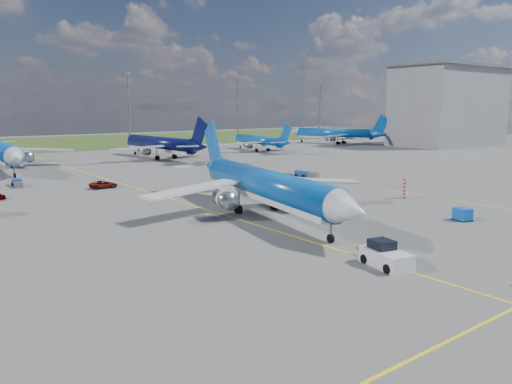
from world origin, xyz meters
TOP-DOWN VIEW (x-y plane):
  - ground at (0.00, 0.00)m, footprint 400.00×400.00m
  - taxiway_lines at (0.17, 27.70)m, footprint 60.25×160.00m
  - floodlight_masts at (10.00, 110.00)m, footprint 202.20×0.50m
  - terminal_building at (120.00, 60.00)m, footprint 42.00×22.00m
  - warning_post at (26.00, 8.00)m, footprint 0.50×0.50m
  - bg_jet_nnw at (-12.01, 76.87)m, footprint 33.45×43.17m
  - bg_jet_n at (23.92, 77.96)m, footprint 32.30×40.85m
  - bg_jet_ne at (56.26, 80.28)m, footprint 26.79×33.52m
  - bg_jet_ene at (94.13, 86.66)m, footprint 39.81×45.38m
  - main_airliner at (3.78, 10.76)m, footprint 37.24×44.59m
  - pushback_tug at (-0.32, -9.60)m, footprint 3.08×6.10m
  - uld_container at (19.67, -4.49)m, footprint 1.73×2.00m
  - service_car_b at (-4.02, 41.81)m, footprint 4.30×2.06m
  - service_car_c at (24.71, 30.45)m, footprint 3.04×4.22m
  - baggage_tug_w at (30.08, 32.32)m, footprint 2.23×4.73m
  - baggage_tug_c at (-14.25, 52.18)m, footprint 1.88×4.91m
  - baggage_tug_e at (22.18, 41.03)m, footprint 2.05×4.71m

SIDE VIEW (x-z plane):
  - ground at x=0.00m, z-range 0.00..0.00m
  - bg_jet_nnw at x=-12.01m, z-range -5.52..5.52m
  - bg_jet_n at x=23.92m, z-range -5.08..5.08m
  - bg_jet_ne at x=56.26m, z-range -4.11..4.11m
  - bg_jet_ene at x=94.13m, z-range -4.97..4.97m
  - main_airliner at x=3.78m, z-range -5.16..5.16m
  - taxiway_lines at x=0.17m, z-range 0.00..0.02m
  - baggage_tug_e at x=22.18m, z-range -0.03..0.99m
  - baggage_tug_w at x=30.08m, z-range -0.03..0.99m
  - baggage_tug_c at x=-14.25m, z-range -0.03..1.04m
  - service_car_c at x=24.71m, z-range 0.00..1.13m
  - service_car_b at x=-4.02m, z-range 0.00..1.18m
  - uld_container at x=19.67m, z-range 0.00..1.39m
  - pushback_tug at x=-0.32m, z-range -0.19..1.83m
  - warning_post at x=26.00m, z-range 0.00..3.00m
  - floodlight_masts at x=10.00m, z-range 1.21..23.91m
  - terminal_building at x=120.00m, z-range 0.07..26.07m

